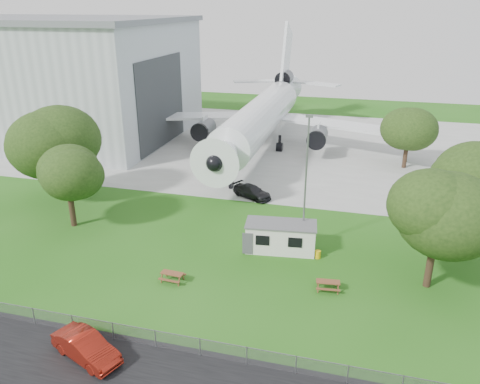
% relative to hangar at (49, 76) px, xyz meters
% --- Properties ---
extents(ground, '(160.00, 160.00, 0.00)m').
position_rel_hangar_xyz_m(ground, '(37.97, -36.00, -9.41)').
color(ground, '#387322').
extents(asphalt_strip, '(120.00, 8.00, 0.02)m').
position_rel_hangar_xyz_m(asphalt_strip, '(37.97, -49.00, -9.40)').
color(asphalt_strip, black).
rests_on(asphalt_strip, ground).
extents(concrete_apron, '(120.00, 46.00, 0.03)m').
position_rel_hangar_xyz_m(concrete_apron, '(37.97, 2.00, -9.39)').
color(concrete_apron, '#B7B7B2').
rests_on(concrete_apron, ground).
extents(hangar, '(43.00, 31.00, 18.55)m').
position_rel_hangar_xyz_m(hangar, '(0.00, 0.00, 0.00)').
color(hangar, '#B2B7BC').
rests_on(hangar, ground).
extents(airliner, '(46.36, 47.73, 17.69)m').
position_rel_hangar_xyz_m(airliner, '(35.97, -0.14, -4.14)').
color(airliner, white).
rests_on(airliner, ground).
extents(site_cabin, '(6.89, 3.42, 2.62)m').
position_rel_hangar_xyz_m(site_cabin, '(44.37, -30.85, -8.09)').
color(site_cabin, silver).
rests_on(site_cabin, ground).
extents(picnic_west, '(1.90, 1.62, 0.76)m').
position_rel_hangar_xyz_m(picnic_west, '(37.01, -38.08, -9.41)').
color(picnic_west, brown).
rests_on(picnic_west, ground).
extents(picnic_east, '(1.96, 1.70, 0.76)m').
position_rel_hangar_xyz_m(picnic_east, '(49.02, -36.13, -9.41)').
color(picnic_east, brown).
rests_on(picnic_east, ground).
extents(fence, '(58.00, 0.04, 1.30)m').
position_rel_hangar_xyz_m(fence, '(37.97, -45.50, -9.41)').
color(fence, gray).
rests_on(fence, ground).
extents(lamp_mast, '(0.16, 0.16, 12.00)m').
position_rel_hangar_xyz_m(lamp_mast, '(46.17, -29.80, -3.41)').
color(lamp_mast, slate).
rests_on(lamp_mast, ground).
extents(tree_west_big, '(9.20, 9.20, 10.89)m').
position_rel_hangar_xyz_m(tree_west_big, '(18.50, -25.56, -3.13)').
color(tree_west_big, '#382619').
rests_on(tree_west_big, ground).
extents(tree_west_small, '(6.86, 6.86, 8.75)m').
position_rel_hangar_xyz_m(tree_west_small, '(23.67, -31.22, -4.10)').
color(tree_west_small, '#382619').
rests_on(tree_west_small, ground).
extents(tree_east_front, '(7.59, 7.59, 10.22)m').
position_rel_hangar_xyz_m(tree_east_front, '(56.43, -33.58, -2.99)').
color(tree_east_front, '#382619').
rests_on(tree_east_front, ground).
extents(tree_east_back, '(7.81, 7.81, 10.77)m').
position_rel_hangar_xyz_m(tree_east_back, '(60.09, -27.90, -2.56)').
color(tree_east_back, '#382619').
rests_on(tree_east_back, ground).
extents(tree_far_apron, '(6.61, 6.61, 8.21)m').
position_rel_hangar_xyz_m(tree_far_apron, '(56.31, -4.29, -4.51)').
color(tree_far_apron, '#382619').
rests_on(tree_far_apron, ground).
extents(car_centre_sedan, '(5.22, 3.40, 1.62)m').
position_rel_hangar_xyz_m(car_centre_sedan, '(35.26, -47.51, -8.60)').
color(car_centre_sedan, maroon).
rests_on(car_centre_sedan, ground).
extents(car_ne_hatch, '(3.75, 5.06, 1.60)m').
position_rel_hangar_xyz_m(car_ne_hatch, '(58.28, -23.49, -8.61)').
color(car_ne_hatch, black).
rests_on(car_ne_hatch, ground).
extents(car_apron_van, '(5.12, 3.93, 1.38)m').
position_rel_hangar_xyz_m(car_apron_van, '(39.07, -19.69, -8.72)').
color(car_apron_van, black).
rests_on(car_apron_van, ground).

